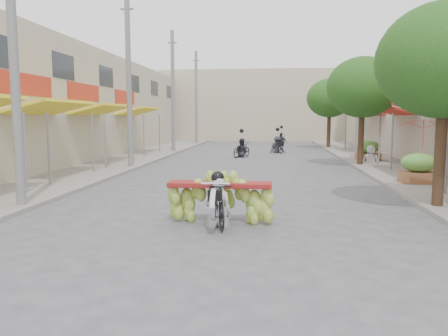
# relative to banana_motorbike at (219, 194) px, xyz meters

# --- Properties ---
(ground) EXTENTS (120.00, 120.00, 0.00)m
(ground) POSITION_rel_banana_motorbike_xyz_m (0.03, -1.83, -0.69)
(ground) COLOR #59595E
(ground) RESTS_ON ground
(sidewalk_left) EXTENTS (4.00, 60.00, 0.12)m
(sidewalk_left) POSITION_rel_banana_motorbike_xyz_m (-6.97, 13.17, -0.63)
(sidewalk_left) COLOR gray
(sidewalk_left) RESTS_ON ground
(sidewalk_right) EXTENTS (4.00, 60.00, 0.12)m
(sidewalk_right) POSITION_rel_banana_motorbike_xyz_m (7.03, 13.17, -0.63)
(sidewalk_right) COLOR gray
(sidewalk_right) RESTS_ON ground
(shophouse_row_left) EXTENTS (9.77, 40.00, 6.00)m
(shophouse_row_left) POSITION_rel_banana_motorbike_xyz_m (-11.95, 12.15, 2.31)
(shophouse_row_left) COLOR #B8AC91
(shophouse_row_left) RESTS_ON ground
(far_building) EXTENTS (20.00, 6.00, 7.00)m
(far_building) POSITION_rel_banana_motorbike_xyz_m (0.03, 36.17, 2.81)
(far_building) COLOR #B8AC91
(far_building) RESTS_ON ground
(utility_pole_near) EXTENTS (0.60, 0.24, 8.00)m
(utility_pole_near) POSITION_rel_banana_motorbike_xyz_m (-5.37, 1.17, 3.33)
(utility_pole_near) COLOR slate
(utility_pole_near) RESTS_ON ground
(utility_pole_mid) EXTENTS (0.60, 0.24, 8.00)m
(utility_pole_mid) POSITION_rel_banana_motorbike_xyz_m (-5.37, 10.17, 3.33)
(utility_pole_mid) COLOR slate
(utility_pole_mid) RESTS_ON ground
(utility_pole_far) EXTENTS (0.60, 0.24, 8.00)m
(utility_pole_far) POSITION_rel_banana_motorbike_xyz_m (-5.37, 19.17, 3.33)
(utility_pole_far) COLOR slate
(utility_pole_far) RESTS_ON ground
(utility_pole_back) EXTENTS (0.60, 0.24, 8.00)m
(utility_pole_back) POSITION_rel_banana_motorbike_xyz_m (-5.37, 28.17, 3.33)
(utility_pole_back) COLOR slate
(utility_pole_back) RESTS_ON ground
(street_tree_near) EXTENTS (3.40, 3.40, 5.25)m
(street_tree_near) POSITION_rel_banana_motorbike_xyz_m (5.43, 2.17, 3.09)
(street_tree_near) COLOR #3A2719
(street_tree_near) RESTS_ON ground
(street_tree_mid) EXTENTS (3.40, 3.40, 5.25)m
(street_tree_mid) POSITION_rel_banana_motorbike_xyz_m (5.43, 12.17, 3.09)
(street_tree_mid) COLOR #3A2719
(street_tree_mid) RESTS_ON ground
(street_tree_far) EXTENTS (3.40, 3.40, 5.25)m
(street_tree_far) POSITION_rel_banana_motorbike_xyz_m (5.43, 24.17, 3.09)
(street_tree_far) COLOR #3A2719
(street_tree_far) RESTS_ON ground
(produce_crate_mid) EXTENTS (1.20, 0.88, 1.16)m
(produce_crate_mid) POSITION_rel_banana_motorbike_xyz_m (6.23, 6.17, 0.02)
(produce_crate_mid) COLOR brown
(produce_crate_mid) RESTS_ON ground
(produce_crate_far) EXTENTS (1.20, 0.88, 1.16)m
(produce_crate_far) POSITION_rel_banana_motorbike_xyz_m (6.23, 14.17, 0.02)
(produce_crate_far) COLOR brown
(produce_crate_far) RESTS_ON ground
(banana_motorbike) EXTENTS (2.33, 1.88, 2.07)m
(banana_motorbike) POSITION_rel_banana_motorbike_xyz_m (0.00, 0.00, 0.00)
(banana_motorbike) COLOR black
(banana_motorbike) RESTS_ON ground
(market_umbrella) EXTENTS (1.83, 1.83, 1.55)m
(market_umbrella) POSITION_rel_banana_motorbike_xyz_m (6.25, 5.96, 1.68)
(market_umbrella) COLOR red
(market_umbrella) RESTS_ON ground
(pedestrian) EXTENTS (0.87, 0.52, 1.75)m
(pedestrian) POSITION_rel_banana_motorbike_xyz_m (6.17, 13.24, 0.30)
(pedestrian) COLOR silver
(pedestrian) RESTS_ON ground
(bg_motorbike_a) EXTENTS (1.30, 1.72, 1.95)m
(bg_motorbike_a) POSITION_rel_banana_motorbike_xyz_m (-0.63, 16.48, 0.05)
(bg_motorbike_a) COLOR black
(bg_motorbike_a) RESTS_ON ground
(bg_motorbike_b) EXTENTS (1.19, 1.73, 1.95)m
(bg_motorbike_b) POSITION_rel_banana_motorbike_xyz_m (1.54, 19.75, 0.15)
(bg_motorbike_b) COLOR black
(bg_motorbike_b) RESTS_ON ground
(bg_motorbike_c) EXTENTS (1.09, 1.65, 1.95)m
(bg_motorbike_c) POSITION_rel_banana_motorbike_xyz_m (1.94, 26.56, 0.12)
(bg_motorbike_c) COLOR black
(bg_motorbike_c) RESTS_ON ground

